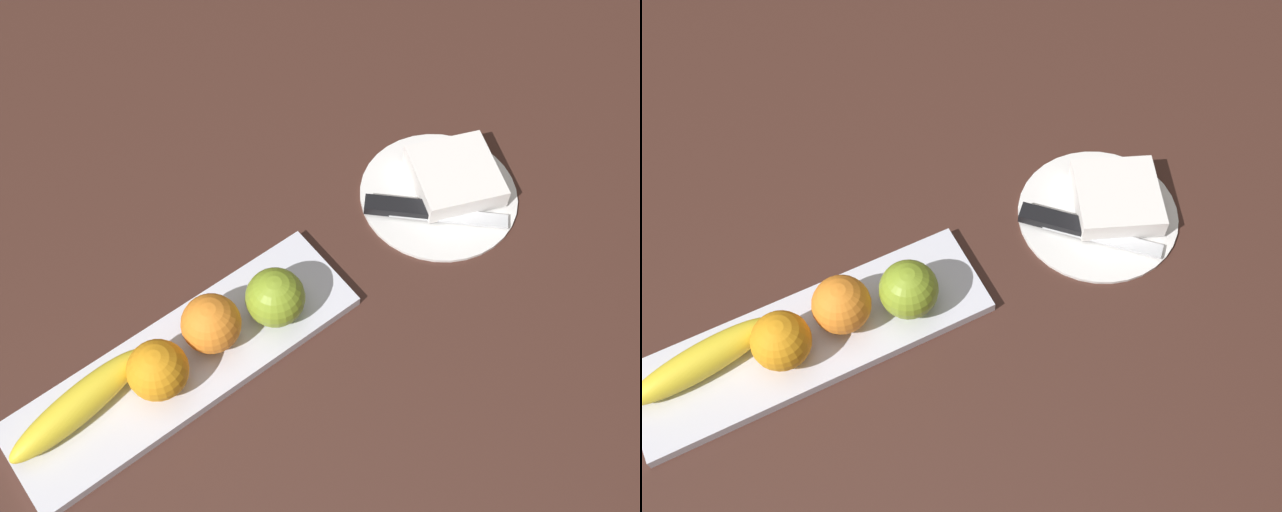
% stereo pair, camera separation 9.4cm
% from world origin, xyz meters
% --- Properties ---
extents(ground_plane, '(2.40, 2.40, 0.00)m').
position_xyz_m(ground_plane, '(0.00, 0.00, 0.00)').
color(ground_plane, '#41251D').
extents(fruit_tray, '(0.42, 0.12, 0.01)m').
position_xyz_m(fruit_tray, '(-0.03, 0.04, 0.01)').
color(fruit_tray, silver).
rests_on(fruit_tray, ground_plane).
extents(apple, '(0.07, 0.07, 0.07)m').
position_xyz_m(apple, '(0.09, 0.02, 0.05)').
color(apple, '#85A329').
rests_on(apple, fruit_tray).
extents(banana, '(0.18, 0.06, 0.04)m').
position_xyz_m(banana, '(-0.15, 0.05, 0.03)').
color(banana, yellow).
rests_on(banana, fruit_tray).
extents(orange_near_apple, '(0.07, 0.07, 0.07)m').
position_xyz_m(orange_near_apple, '(-0.06, 0.03, 0.05)').
color(orange_near_apple, orange).
rests_on(orange_near_apple, fruit_tray).
extents(orange_near_banana, '(0.07, 0.07, 0.07)m').
position_xyz_m(orange_near_banana, '(0.01, 0.04, 0.05)').
color(orange_near_banana, orange).
rests_on(orange_near_banana, fruit_tray).
extents(dinner_plate, '(0.20, 0.20, 0.01)m').
position_xyz_m(dinner_plate, '(0.36, 0.04, 0.00)').
color(dinner_plate, white).
rests_on(dinner_plate, ground_plane).
extents(folded_napkin, '(0.14, 0.14, 0.03)m').
position_xyz_m(folded_napkin, '(0.39, 0.04, 0.02)').
color(folded_napkin, white).
rests_on(folded_napkin, dinner_plate).
extents(knife, '(0.14, 0.14, 0.01)m').
position_xyz_m(knife, '(0.31, 0.03, 0.01)').
color(knife, silver).
rests_on(knife, dinner_plate).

